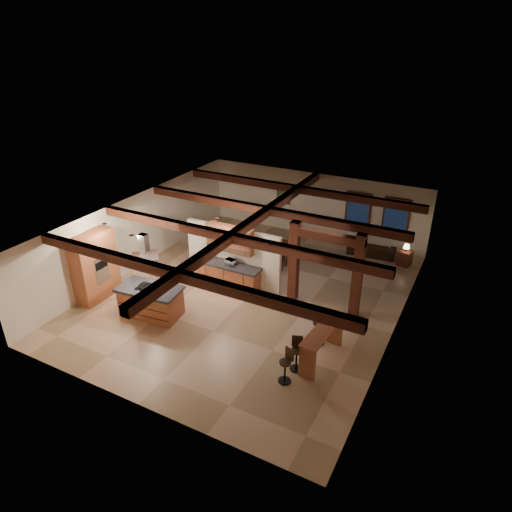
{
  "coord_description": "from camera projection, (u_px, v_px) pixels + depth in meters",
  "views": [
    {
      "loc": [
        6.66,
        -12.24,
        8.51
      ],
      "look_at": [
        -0.06,
        0.5,
        1.31
      ],
      "focal_mm": 32.0,
      "sensor_mm": 36.0,
      "label": 1
    }
  ],
  "objects": [
    {
      "name": "recessed_cans",
      "position": [
        152.0,
        226.0,
        14.5
      ],
      "size": [
        3.16,
        2.46,
        0.03
      ],
      "color": "silver",
      "rests_on": "room_walls"
    },
    {
      "name": "dining_table",
      "position": [
        262.0,
        257.0,
        18.18
      ],
      "size": [
        2.1,
        1.59,
        0.66
      ],
      "primitive_type": "imported",
      "rotation": [
        0.0,
        0.0,
        0.33
      ],
      "color": "#3B160E",
      "rests_on": "ground"
    },
    {
      "name": "bar_stool_b",
      "position": [
        297.0,
        353.0,
        12.51
      ],
      "size": [
        0.38,
        0.39,
        1.02
      ],
      "color": "black",
      "rests_on": "ground"
    },
    {
      "name": "back_windows",
      "position": [
        376.0,
        215.0,
        19.12
      ],
      "size": [
        2.7,
        0.07,
        1.7
      ],
      "color": "#3F1D0F",
      "rests_on": "room_walls"
    },
    {
      "name": "room_walls",
      "position": [
        251.0,
        250.0,
        15.47
      ],
      "size": [
        12.0,
        12.0,
        12.0
      ],
      "color": "white",
      "rests_on": "ground"
    },
    {
      "name": "kitchen_island",
      "position": [
        151.0,
        301.0,
        14.92
      ],
      "size": [
        2.18,
        1.32,
        1.03
      ],
      "color": "#A55C35",
      "rests_on": "ground"
    },
    {
      "name": "back_counter",
      "position": [
        228.0,
        275.0,
        16.55
      ],
      "size": [
        2.5,
        0.66,
        0.94
      ],
      "color": "#A55C35",
      "rests_on": "ground"
    },
    {
      "name": "timber_posts",
      "position": [
        325.0,
        260.0,
        14.83
      ],
      "size": [
        2.5,
        0.3,
        2.9
      ],
      "color": "#3F1D0F",
      "rests_on": "ground"
    },
    {
      "name": "ceiling_beams",
      "position": [
        250.0,
        223.0,
        15.03
      ],
      "size": [
        10.0,
        12.0,
        0.28
      ],
      "color": "#3F1D0F",
      "rests_on": "room_walls"
    },
    {
      "name": "microwave",
      "position": [
        231.0,
        262.0,
        16.24
      ],
      "size": [
        0.42,
        0.32,
        0.21
      ],
      "primitive_type": "imported",
      "rotation": [
        0.0,
        0.0,
        2.96
      ],
      "color": "silver",
      "rests_on": "back_counter"
    },
    {
      "name": "side_table",
      "position": [
        405.0,
        258.0,
        18.19
      ],
      "size": [
        0.57,
        0.57,
        0.59
      ],
      "primitive_type": "cube",
      "rotation": [
        0.0,
        0.0,
        -0.21
      ],
      "color": "#3F1D0F",
      "rests_on": "ground"
    },
    {
      "name": "upper_display_cabinet",
      "position": [
        230.0,
        239.0,
        16.1
      ],
      "size": [
        1.8,
        0.36,
        0.95
      ],
      "color": "#A55C35",
      "rests_on": "partition_wall"
    },
    {
      "name": "partition_wall",
      "position": [
        233.0,
        256.0,
        16.58
      ],
      "size": [
        3.8,
        0.18,
        2.2
      ],
      "primitive_type": "cube",
      "color": "white",
      "rests_on": "ground"
    },
    {
      "name": "range_hood",
      "position": [
        147.0,
        267.0,
        14.36
      ],
      "size": [
        1.1,
        1.1,
        1.4
      ],
      "color": "silver",
      "rests_on": "room_walls"
    },
    {
      "name": "pantry_cabinet",
      "position": [
        95.0,
        267.0,
        15.61
      ],
      "size": [
        0.67,
        1.6,
        2.4
      ],
      "color": "#A55C35",
      "rests_on": "ground"
    },
    {
      "name": "bar_counter",
      "position": [
        322.0,
        339.0,
        12.75
      ],
      "size": [
        0.67,
        2.06,
        1.06
      ],
      "color": "#A55C35",
      "rests_on": "ground"
    },
    {
      "name": "sofa",
      "position": [
        372.0,
        249.0,
        19.01
      ],
      "size": [
        1.98,
        0.91,
        0.56
      ],
      "primitive_type": "imported",
      "rotation": [
        0.0,
        0.0,
        3.22
      ],
      "color": "black",
      "rests_on": "ground"
    },
    {
      "name": "bar_stool_a",
      "position": [
        286.0,
        365.0,
        12.06
      ],
      "size": [
        0.38,
        0.39,
        1.01
      ],
      "color": "black",
      "rests_on": "ground"
    },
    {
      "name": "ground",
      "position": [
        251.0,
        295.0,
        16.26
      ],
      "size": [
        12.0,
        12.0,
        0.0
      ],
      "primitive_type": "plane",
      "color": "#CDA988",
      "rests_on": "ground"
    },
    {
      "name": "framed_art",
      "position": [
        284.0,
        195.0,
        20.82
      ],
      "size": [
        0.65,
        0.05,
        0.85
      ],
      "color": "#3F1D0F",
      "rests_on": "room_walls"
    },
    {
      "name": "table_lamp",
      "position": [
        407.0,
        246.0,
        17.97
      ],
      "size": [
        0.25,
        0.25,
        0.3
      ],
      "color": "black",
      "rests_on": "side_table"
    },
    {
      "name": "dining_chairs",
      "position": [
        262.0,
        252.0,
        18.07
      ],
      "size": [
        1.97,
        1.97,
        1.14
      ],
      "color": "#3F1D0F",
      "rests_on": "ground"
    },
    {
      "name": "bar_stool_c",
      "position": [
        319.0,
        326.0,
        13.55
      ],
      "size": [
        0.41,
        0.41,
        1.16
      ],
      "color": "black",
      "rests_on": "ground"
    }
  ]
}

